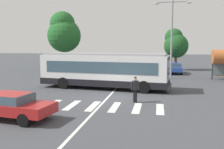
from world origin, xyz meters
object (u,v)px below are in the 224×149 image
city_transit_bus (104,70)px  parked_car_charcoal (154,68)px  pedestrian_crossing_street (135,88)px  parked_car_teal (114,67)px  parked_car_blue (175,68)px  parked_car_black (95,66)px  twin_arm_street_lamp (172,31)px  foreground_sedan (10,105)px  background_tree_left (64,32)px  background_tree_right (175,43)px  parked_car_red (132,67)px

city_transit_bus → parked_car_charcoal: city_transit_bus is taller
city_transit_bus → pedestrian_crossing_street: size_ratio=6.64×
parked_car_teal → parked_car_charcoal: size_ratio=1.00×
parked_car_blue → parked_car_black: bearing=179.9°
city_transit_bus → parked_car_teal: (-1.29, 12.80, -0.82)m
parked_car_blue → twin_arm_street_lamp: size_ratio=0.54×
parked_car_black → parked_car_charcoal: size_ratio=1.00×
parked_car_black → parked_car_teal: same height
parked_car_teal → foreground_sedan: bearing=-93.9°
parked_car_teal → parked_car_charcoal: (5.31, -0.52, 0.00)m
twin_arm_street_lamp → parked_car_black: bearing=153.0°
background_tree_left → city_transit_bus: bearing=-58.0°
foreground_sedan → parked_car_charcoal: 23.11m
foreground_sedan → background_tree_left: (-6.37, 24.50, 4.80)m
parked_car_charcoal → twin_arm_street_lamp: 6.74m
foreground_sedan → parked_car_teal: (1.54, 22.59, 0.00)m
foreground_sedan → parked_car_teal: 22.64m
city_transit_bus → parked_car_teal: 12.89m
city_transit_bus → parked_car_black: city_transit_bus is taller
foreground_sedan → background_tree_right: 29.05m
parked_car_teal → twin_arm_street_lamp: size_ratio=0.53×
parked_car_black → parked_car_red: size_ratio=1.01×
foreground_sedan → background_tree_right: bearing=70.0°
parked_car_blue → parked_car_charcoal: bearing=-170.1°
parked_car_charcoal → twin_arm_street_lamp: twin_arm_street_lamp is taller
parked_car_red → parked_car_charcoal: size_ratio=1.00×
background_tree_left → twin_arm_street_lamp: bearing=-24.9°
parked_car_charcoal → parked_car_black: bearing=176.5°
parked_car_black → twin_arm_street_lamp: size_ratio=0.53×
parked_car_blue → twin_arm_street_lamp: bearing=-98.2°
parked_car_black → background_tree_left: (-5.14, 1.93, 4.80)m
city_transit_bus → twin_arm_street_lamp: twin_arm_street_lamp is taller
pedestrian_crossing_street → parked_car_blue: size_ratio=0.38×
parked_car_blue → parked_car_red: bearing=-178.7°
parked_car_black → background_tree_right: 12.41m
pedestrian_crossing_street → parked_car_blue: pedestrian_crossing_street is taller
parked_car_charcoal → city_transit_bus: bearing=-108.1°
parked_car_black → foreground_sedan: bearing=-86.9°
parked_car_red → background_tree_right: bearing=38.7°
foreground_sedan → background_tree_left: bearing=104.6°
parked_car_teal → background_tree_left: (-7.91, 1.90, 4.80)m
city_transit_bus → foreground_sedan: (-2.83, -9.80, -0.82)m
twin_arm_street_lamp → background_tree_right: bearing=83.9°
parked_car_black → parked_car_charcoal: 8.09m
parked_car_red → parked_car_charcoal: 2.90m
foreground_sedan → parked_car_red: bearing=79.9°
parked_car_black → twin_arm_street_lamp: (10.05, -5.13, 4.49)m
parked_car_teal → background_tree_right: (8.33, 4.55, 3.16)m
parked_car_teal → background_tree_right: background_tree_right is taller
parked_car_blue → foreground_sedan: bearing=-113.0°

